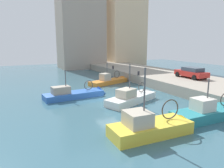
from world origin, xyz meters
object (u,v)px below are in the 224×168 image
at_px(fishing_boat_yellow, 154,132).
at_px(fishing_boat_teal, 211,116).
at_px(fishing_boat_orange, 111,82).
at_px(parked_car_red, 191,72).
at_px(fishing_boat_white, 134,100).
at_px(fishing_boat_blue, 77,96).
at_px(mooring_bollard_mid, 139,73).
at_px(mooring_bollard_north, 113,67).

relative_size(fishing_boat_yellow, fishing_boat_teal, 0.88).
distance_m(fishing_boat_orange, fishing_boat_teal, 16.10).
bearing_deg(parked_car_red, fishing_boat_white, -165.68).
xyz_separation_m(fishing_boat_blue, fishing_boat_yellow, (1.65, -11.10, 0.04)).
bearing_deg(mooring_bollard_mid, fishing_boat_yellow, -119.90).
bearing_deg(fishing_boat_blue, fishing_boat_yellow, -81.52).
xyz_separation_m(fishing_boat_yellow, parked_car_red, (13.20, 9.59, 1.78)).
relative_size(fishing_boat_orange, mooring_bollard_north, 12.79).
relative_size(fishing_boat_blue, fishing_boat_teal, 1.02).
distance_m(fishing_boat_orange, fishing_boat_white, 9.81).
bearing_deg(fishing_boat_white, parked_car_red, 14.32).
xyz_separation_m(fishing_boat_white, mooring_bollard_mid, (5.63, 7.72, 1.35)).
distance_m(fishing_boat_blue, fishing_boat_orange, 8.54).
distance_m(fishing_boat_blue, parked_car_red, 15.04).
distance_m(fishing_boat_blue, mooring_bollard_north, 15.40).
height_order(fishing_boat_yellow, parked_car_red, fishing_boat_yellow).
xyz_separation_m(parked_car_red, mooring_bollard_mid, (-4.78, 5.07, -0.45)).
distance_m(fishing_boat_white, mooring_bollard_mid, 9.65).
bearing_deg(fishing_boat_blue, mooring_bollard_mid, 19.45).
relative_size(fishing_boat_blue, fishing_boat_white, 1.03).
distance_m(fishing_boat_blue, fishing_boat_teal, 13.00).
bearing_deg(mooring_bollard_north, fishing_boat_yellow, -110.40).
xyz_separation_m(fishing_boat_white, mooring_bollard_north, (5.63, 15.72, 1.35)).
bearing_deg(fishing_boat_teal, fishing_boat_blue, 124.95).
height_order(fishing_boat_white, parked_car_red, fishing_boat_white).
relative_size(parked_car_red, mooring_bollard_mid, 8.11).
bearing_deg(fishing_boat_white, fishing_boat_teal, -65.26).
bearing_deg(mooring_bollard_north, fishing_boat_teal, -96.76).
height_order(fishing_boat_orange, fishing_boat_teal, fishing_boat_teal).
relative_size(fishing_boat_yellow, parked_car_red, 1.37).
bearing_deg(mooring_bollard_north, fishing_boat_blue, -131.09).
distance_m(fishing_boat_yellow, fishing_boat_orange, 17.24).
relative_size(fishing_boat_yellow, fishing_boat_orange, 0.87).
relative_size(fishing_boat_white, mooring_bollard_mid, 12.48).
height_order(fishing_boat_blue, mooring_bollard_north, fishing_boat_blue).
height_order(fishing_boat_yellow, mooring_bollard_mid, fishing_boat_yellow).
relative_size(fishing_boat_white, fishing_boat_teal, 0.99).
relative_size(fishing_boat_yellow, mooring_bollard_mid, 11.09).
bearing_deg(mooring_bollard_north, mooring_bollard_mid, -90.00).
distance_m(fishing_boat_teal, mooring_bollard_north, 22.42).
distance_m(fishing_boat_yellow, parked_car_red, 16.42).
height_order(fishing_boat_yellow, mooring_bollard_north, fishing_boat_yellow).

